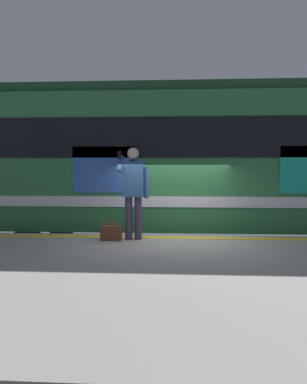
# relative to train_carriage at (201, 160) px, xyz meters

# --- Properties ---
(ground_plane) EXTENTS (25.78, 25.78, 0.00)m
(ground_plane) POSITION_rel_train_carriage_xyz_m (0.76, 2.19, -2.65)
(ground_plane) COLOR #3D3D3F
(platform) EXTENTS (17.18, 4.62, 1.06)m
(platform) POSITION_rel_train_carriage_xyz_m (0.76, 4.50, -2.12)
(platform) COLOR gray
(platform) RESTS_ON ground
(safety_line) EXTENTS (16.84, 0.16, 0.01)m
(safety_line) POSITION_rel_train_carriage_xyz_m (0.76, 2.49, -1.59)
(safety_line) COLOR yellow
(safety_line) RESTS_ON platform
(track_rail_near) EXTENTS (22.34, 0.08, 0.16)m
(track_rail_near) POSITION_rel_train_carriage_xyz_m (0.76, 0.71, -2.57)
(track_rail_near) COLOR slate
(track_rail_near) RESTS_ON ground
(track_rail_far) EXTENTS (22.34, 0.08, 0.16)m
(track_rail_far) POSITION_rel_train_carriage_xyz_m (0.76, -0.72, -2.57)
(track_rail_far) COLOR slate
(track_rail_far) RESTS_ON ground
(train_carriage) EXTENTS (13.14, 3.07, 4.23)m
(train_carriage) POSITION_rel_train_carriage_xyz_m (0.00, 0.00, 0.00)
(train_carriage) COLOR #2D723F
(train_carriage) RESTS_ON ground
(passenger) EXTENTS (0.57, 0.55, 1.75)m
(passenger) POSITION_rel_train_carriage_xyz_m (1.51, 2.66, -0.56)
(passenger) COLOR #383347
(passenger) RESTS_ON platform
(handbag) EXTENTS (0.39, 0.35, 0.35)m
(handbag) POSITION_rel_train_carriage_xyz_m (1.92, 2.77, -1.42)
(handbag) COLOR #59331E
(handbag) RESTS_ON platform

